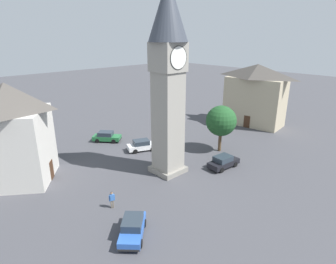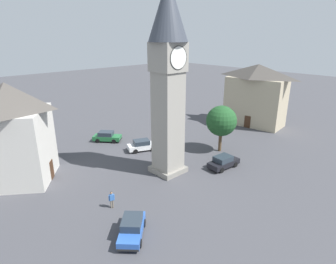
{
  "view_description": "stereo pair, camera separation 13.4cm",
  "coord_description": "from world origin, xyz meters",
  "px_view_note": "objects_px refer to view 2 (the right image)",
  "views": [
    {
      "loc": [
        -20.77,
        -21.86,
        15.39
      ],
      "look_at": [
        0.0,
        0.0,
        4.92
      ],
      "focal_mm": 30.28,
      "sensor_mm": 36.0,
      "label": 1
    },
    {
      "loc": [
        -20.67,
        -21.95,
        15.39
      ],
      "look_at": [
        0.0,
        0.0,
        4.92
      ],
      "focal_mm": 30.28,
      "sensor_mm": 36.0,
      "label": 2
    }
  ],
  "objects_px": {
    "car_blue_kerb": "(132,228)",
    "tree": "(221,121)",
    "building_terrace_right": "(256,95)",
    "clock_tower": "(168,66)",
    "car_red_corner": "(224,162)",
    "car_silver_kerb": "(142,145)",
    "road_sign": "(178,135)",
    "building_shop_left": "(13,133)",
    "pedestrian": "(112,198)",
    "car_white_side": "(107,136)"
  },
  "relations": [
    {
      "from": "car_blue_kerb",
      "to": "pedestrian",
      "type": "xyz_separation_m",
      "value": [
        0.95,
        4.42,
        0.25
      ]
    },
    {
      "from": "car_red_corner",
      "to": "tree",
      "type": "xyz_separation_m",
      "value": [
        3.92,
        3.5,
        3.56
      ]
    },
    {
      "from": "car_blue_kerb",
      "to": "car_silver_kerb",
      "type": "bearing_deg",
      "value": 48.94
    },
    {
      "from": "car_blue_kerb",
      "to": "road_sign",
      "type": "bearing_deg",
      "value": 33.61
    },
    {
      "from": "car_silver_kerb",
      "to": "tree",
      "type": "height_order",
      "value": "tree"
    },
    {
      "from": "pedestrian",
      "to": "road_sign",
      "type": "relative_size",
      "value": 0.6
    },
    {
      "from": "car_blue_kerb",
      "to": "car_silver_kerb",
      "type": "distance_m",
      "value": 17.71
    },
    {
      "from": "building_shop_left",
      "to": "car_white_side",
      "type": "bearing_deg",
      "value": 15.89
    },
    {
      "from": "car_silver_kerb",
      "to": "tree",
      "type": "relative_size",
      "value": 0.7
    },
    {
      "from": "car_silver_kerb",
      "to": "car_blue_kerb",
      "type": "bearing_deg",
      "value": -131.06
    },
    {
      "from": "car_red_corner",
      "to": "building_shop_left",
      "type": "distance_m",
      "value": 23.75
    },
    {
      "from": "car_white_side",
      "to": "road_sign",
      "type": "height_order",
      "value": "road_sign"
    },
    {
      "from": "car_red_corner",
      "to": "building_terrace_right",
      "type": "distance_m",
      "value": 20.03
    },
    {
      "from": "car_red_corner",
      "to": "building_shop_left",
      "type": "xyz_separation_m",
      "value": [
        -18.86,
        13.63,
        4.77
      ]
    },
    {
      "from": "clock_tower",
      "to": "tree",
      "type": "height_order",
      "value": "clock_tower"
    },
    {
      "from": "clock_tower",
      "to": "pedestrian",
      "type": "distance_m",
      "value": 14.45
    },
    {
      "from": "road_sign",
      "to": "car_blue_kerb",
      "type": "bearing_deg",
      "value": -146.39
    },
    {
      "from": "car_white_side",
      "to": "car_blue_kerb",
      "type": "bearing_deg",
      "value": -116.66
    },
    {
      "from": "car_red_corner",
      "to": "clock_tower",
      "type": "bearing_deg",
      "value": 144.99
    },
    {
      "from": "clock_tower",
      "to": "building_shop_left",
      "type": "relative_size",
      "value": 1.93
    },
    {
      "from": "clock_tower",
      "to": "car_red_corner",
      "type": "height_order",
      "value": "clock_tower"
    },
    {
      "from": "car_white_side",
      "to": "pedestrian",
      "type": "bearing_deg",
      "value": -120.31
    },
    {
      "from": "building_terrace_right",
      "to": "clock_tower",
      "type": "bearing_deg",
      "value": -172.9
    },
    {
      "from": "car_blue_kerb",
      "to": "road_sign",
      "type": "distance_m",
      "value": 19.24
    },
    {
      "from": "tree",
      "to": "building_shop_left",
      "type": "height_order",
      "value": "building_shop_left"
    },
    {
      "from": "car_red_corner",
      "to": "building_terrace_right",
      "type": "xyz_separation_m",
      "value": [
        18.24,
        6.86,
        4.62
      ]
    },
    {
      "from": "clock_tower",
      "to": "car_blue_kerb",
      "type": "height_order",
      "value": "clock_tower"
    },
    {
      "from": "car_red_corner",
      "to": "building_shop_left",
      "type": "bearing_deg",
      "value": 144.15
    },
    {
      "from": "car_red_corner",
      "to": "road_sign",
      "type": "xyz_separation_m",
      "value": [
        0.59,
        8.27,
        1.14
      ]
    },
    {
      "from": "car_blue_kerb",
      "to": "tree",
      "type": "xyz_separation_m",
      "value": [
        19.34,
        5.87,
        3.56
      ]
    },
    {
      "from": "car_white_side",
      "to": "tree",
      "type": "distance_m",
      "value": 17.18
    },
    {
      "from": "pedestrian",
      "to": "road_sign",
      "type": "bearing_deg",
      "value": 22.44
    },
    {
      "from": "building_shop_left",
      "to": "road_sign",
      "type": "xyz_separation_m",
      "value": [
        19.45,
        -5.36,
        -3.63
      ]
    },
    {
      "from": "tree",
      "to": "road_sign",
      "type": "distance_m",
      "value": 6.3
    },
    {
      "from": "pedestrian",
      "to": "car_blue_kerb",
      "type": "bearing_deg",
      "value": -102.09
    },
    {
      "from": "clock_tower",
      "to": "car_red_corner",
      "type": "bearing_deg",
      "value": -35.01
    },
    {
      "from": "road_sign",
      "to": "pedestrian",
      "type": "bearing_deg",
      "value": -157.56
    },
    {
      "from": "car_white_side",
      "to": "pedestrian",
      "type": "relative_size",
      "value": 2.49
    },
    {
      "from": "building_shop_left",
      "to": "road_sign",
      "type": "relative_size",
      "value": 3.87
    },
    {
      "from": "clock_tower",
      "to": "car_blue_kerb",
      "type": "distance_m",
      "value": 16.37
    },
    {
      "from": "car_blue_kerb",
      "to": "building_terrace_right",
      "type": "xyz_separation_m",
      "value": [
        33.65,
        9.23,
        4.62
      ]
    },
    {
      "from": "car_red_corner",
      "to": "pedestrian",
      "type": "height_order",
      "value": "pedestrian"
    },
    {
      "from": "clock_tower",
      "to": "road_sign",
      "type": "relative_size",
      "value": 7.48
    },
    {
      "from": "building_terrace_right",
      "to": "road_sign",
      "type": "bearing_deg",
      "value": 175.45
    },
    {
      "from": "building_shop_left",
      "to": "tree",
      "type": "bearing_deg",
      "value": -23.96
    },
    {
      "from": "car_red_corner",
      "to": "road_sign",
      "type": "relative_size",
      "value": 1.52
    },
    {
      "from": "car_silver_kerb",
      "to": "road_sign",
      "type": "height_order",
      "value": "road_sign"
    },
    {
      "from": "clock_tower",
      "to": "building_shop_left",
      "type": "distance_m",
      "value": 17.8
    },
    {
      "from": "car_white_side",
      "to": "car_silver_kerb",
      "type": "bearing_deg",
      "value": -75.35
    },
    {
      "from": "clock_tower",
      "to": "car_red_corner",
      "type": "relative_size",
      "value": 4.91
    }
  ]
}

